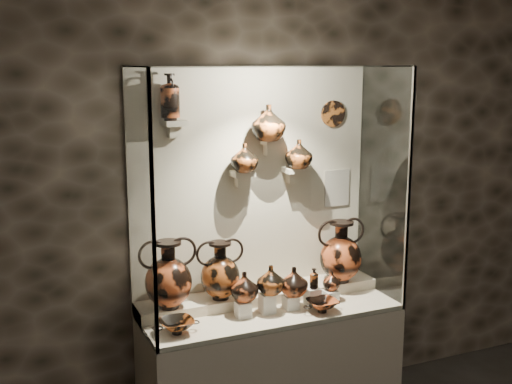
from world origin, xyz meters
The scene contains 36 objects.
wall_back centered at (0.00, 2.50, 1.60)m, with size 5.00×0.02×3.20m, color black.
plinth centered at (0.00, 2.18, 0.40)m, with size 1.70×0.60×0.80m, color #C1B49B.
front_tier centered at (0.00, 2.18, 0.82)m, with size 1.68×0.58×0.03m, color beige.
rear_tier centered at (0.00, 2.35, 0.85)m, with size 1.70×0.25×0.10m, color beige.
back_panel centered at (0.00, 2.50, 1.60)m, with size 1.70×0.03×1.60m, color #C1B49B.
glass_front centered at (0.00, 1.88, 1.60)m, with size 1.70×0.01×1.60m, color white.
glass_left centered at (-0.85, 2.18, 1.60)m, with size 0.01×0.60×1.60m, color white.
glass_right centered at (0.85, 2.18, 1.60)m, with size 0.01×0.60×1.60m, color white.
glass_top centered at (0.00, 2.18, 2.40)m, with size 1.70×0.60×0.01m, color white.
frame_post_left centered at (-0.84, 1.89, 1.60)m, with size 0.02×0.02×1.60m, color gray.
frame_post_right centered at (0.84, 1.89, 1.60)m, with size 0.02×0.02×1.60m, color gray.
pedestal_a centered at (-0.22, 2.13, 0.88)m, with size 0.09×0.09×0.10m, color silver.
pedestal_b centered at (-0.05, 2.13, 0.90)m, with size 0.09×0.09×0.13m, color silver.
pedestal_c centered at (0.12, 2.13, 0.88)m, with size 0.09×0.09×0.09m, color silver.
pedestal_d centered at (0.28, 2.13, 0.89)m, with size 0.09×0.09×0.12m, color silver.
pedestal_e centered at (0.42, 2.13, 0.87)m, with size 0.09×0.09×0.08m, color silver.
bracket_ul centered at (-0.55, 2.42, 2.05)m, with size 0.14×0.12×0.04m, color #C1B49B.
bracket_ca centered at (-0.10, 2.42, 1.70)m, with size 0.14×0.12×0.04m, color #C1B49B.
bracket_cb centered at (0.10, 2.42, 1.90)m, with size 0.10×0.12×0.04m, color #C1B49B.
bracket_cc centered at (0.28, 2.42, 1.70)m, with size 0.14×0.12×0.04m, color #C1B49B.
amphora_left centered at (-0.65, 2.29, 1.12)m, with size 0.35×0.35×0.44m, color #AD4721, non-canonical shape.
amphora_mid centered at (-0.30, 2.32, 1.09)m, with size 0.31×0.31×0.39m, color #9A481B, non-canonical shape.
amphora_right centered at (0.59, 2.29, 1.12)m, with size 0.35×0.35×0.44m, color #AD4721, non-canonical shape.
jug_a centered at (-0.20, 2.15, 1.02)m, with size 0.18×0.18×0.19m, color #AD4721.
jug_b centered at (-0.03, 2.11, 1.05)m, with size 0.18×0.18×0.19m, color #9A481B.
jug_c centered at (0.14, 2.12, 1.02)m, with size 0.19×0.19×0.19m, color #AD4721.
jug_e centered at (0.43, 2.15, 0.97)m, with size 0.12×0.12×0.13m, color #AD4721.
lekythos_small centered at (0.28, 2.11, 1.03)m, with size 0.07×0.07×0.16m, color #9A481B, non-canonical shape.
kylix_left centered at (-0.68, 2.05, 0.88)m, with size 0.27×0.23×0.11m, color #9A481B, non-canonical shape.
kylix_right centered at (0.28, 2.00, 0.88)m, with size 0.25×0.22×0.10m, color #AD4721, non-canonical shape.
lekythos_tall centered at (-0.58, 2.41, 2.23)m, with size 0.13×0.13×0.32m, color #AD4721, non-canonical shape.
ovoid_vase_a centered at (-0.10, 2.38, 1.81)m, with size 0.18×0.18×0.19m, color #9A481B.
ovoid_vase_b centered at (0.06, 2.36, 2.03)m, with size 0.22×0.22×0.23m, color #9A481B.
ovoid_vase_c centered at (0.29, 2.38, 1.81)m, with size 0.19×0.19×0.19m, color #9A481B.
wall_plate centered at (0.60, 2.47, 2.07)m, with size 0.18×0.18×0.02m, color #AA5821.
info_placard centered at (0.65, 2.47, 1.54)m, with size 0.20×0.01×0.26m, color beige.
Camera 1 is at (-1.67, -1.43, 2.42)m, focal length 45.00 mm.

